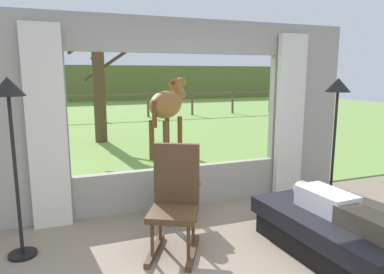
# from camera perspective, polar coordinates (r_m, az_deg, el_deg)

# --- Properties ---
(back_wall_with_window) EXTENTS (5.20, 0.12, 2.55)m
(back_wall_with_window) POSITION_cam_1_polar(r_m,az_deg,el_deg) (4.84, -1.93, 3.23)
(back_wall_with_window) COLOR #9E998E
(back_wall_with_window) RESTS_ON ground_plane
(curtain_panel_left) EXTENTS (0.44, 0.10, 2.40)m
(curtain_panel_left) POSITION_cam_1_polar(r_m,az_deg,el_deg) (4.45, -22.37, 1.22)
(curtain_panel_left) COLOR silver
(curtain_panel_left) RESTS_ON ground_plane
(curtain_panel_right) EXTENTS (0.44, 0.10, 2.40)m
(curtain_panel_right) POSITION_cam_1_polar(r_m,az_deg,el_deg) (5.50, 15.50, 3.19)
(curtain_panel_right) COLOR silver
(curtain_panel_right) RESTS_ON ground_plane
(outdoor_pasture_lawn) EXTENTS (36.00, 21.68, 0.02)m
(outdoor_pasture_lawn) POSITION_cam_1_polar(r_m,az_deg,el_deg) (15.63, -14.91, 3.12)
(outdoor_pasture_lawn) COLOR #759E47
(outdoor_pasture_lawn) RESTS_ON ground_plane
(distant_hill_ridge) EXTENTS (36.00, 2.00, 2.40)m
(distant_hill_ridge) POSITION_cam_1_polar(r_m,az_deg,el_deg) (25.34, -17.39, 8.28)
(distant_hill_ridge) COLOR #5F6C32
(distant_hill_ridge) RESTS_ON ground_plane
(recliner_sofa) EXTENTS (1.00, 1.75, 0.42)m
(recliner_sofa) POSITION_cam_1_polar(r_m,az_deg,el_deg) (4.00, 22.00, -14.40)
(recliner_sofa) COLOR black
(recliner_sofa) RESTS_ON ground_plane
(reclining_person) EXTENTS (0.37, 1.44, 0.22)m
(reclining_person) POSITION_cam_1_polar(r_m,az_deg,el_deg) (3.86, 22.81, -10.53)
(reclining_person) COLOR silver
(reclining_person) RESTS_ON recliner_sofa
(rocking_chair) EXTENTS (0.73, 0.82, 1.12)m
(rocking_chair) POSITION_cam_1_polar(r_m,az_deg,el_deg) (3.72, -2.76, -10.09)
(rocking_chair) COLOR #4C331E
(rocking_chair) RESTS_ON ground_plane
(side_table) EXTENTS (0.44, 0.44, 0.52)m
(side_table) POSITION_cam_1_polar(r_m,az_deg,el_deg) (4.50, -2.27, -8.07)
(side_table) COLOR #4C331E
(side_table) RESTS_ON ground_plane
(potted_plant) EXTENTS (0.22, 0.22, 0.32)m
(potted_plant) POSITION_cam_1_polar(r_m,az_deg,el_deg) (4.45, -3.52, -4.56)
(potted_plant) COLOR #4C5156
(potted_plant) RESTS_ON side_table
(book_stack) EXTENTS (0.18, 0.16, 0.11)m
(book_stack) POSITION_cam_1_polar(r_m,az_deg,el_deg) (4.43, -0.96, -6.40)
(book_stack) COLOR beige
(book_stack) RESTS_ON side_table
(floor_lamp_left) EXTENTS (0.32, 0.32, 1.81)m
(floor_lamp_left) POSITION_cam_1_polar(r_m,az_deg,el_deg) (3.78, -27.30, 3.35)
(floor_lamp_left) COLOR black
(floor_lamp_left) RESTS_ON ground_plane
(floor_lamp_right) EXTENTS (0.32, 0.32, 1.78)m
(floor_lamp_right) POSITION_cam_1_polar(r_m,az_deg,el_deg) (5.00, 22.32, 4.87)
(floor_lamp_right) COLOR black
(floor_lamp_right) RESTS_ON ground_plane
(horse) EXTENTS (1.43, 1.61, 1.73)m
(horse) POSITION_cam_1_polar(r_m,az_deg,el_deg) (7.85, -3.98, 5.19)
(horse) COLOR brown
(horse) RESTS_ON outdoor_pasture_lawn
(pasture_tree) EXTENTS (1.65, 1.03, 3.21)m
(pasture_tree) POSITION_cam_1_polar(r_m,az_deg,el_deg) (9.78, -14.74, 8.54)
(pasture_tree) COLOR #4C3823
(pasture_tree) RESTS_ON outdoor_pasture_lawn
(pasture_fence_line) EXTENTS (16.10, 0.10, 1.10)m
(pasture_fence_line) POSITION_cam_1_polar(r_m,az_deg,el_deg) (14.76, -14.71, 5.61)
(pasture_fence_line) COLOR brown
(pasture_fence_line) RESTS_ON outdoor_pasture_lawn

